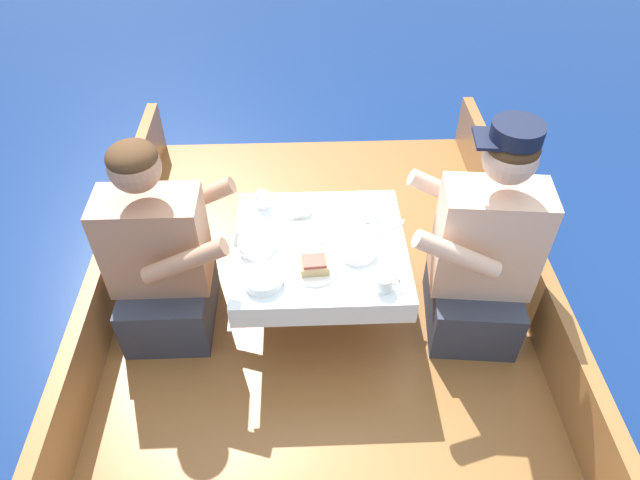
{
  "coord_description": "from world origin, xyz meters",
  "views": [
    {
      "loc": [
        -0.06,
        -1.62,
        2.35
      ],
      "look_at": [
        0.0,
        0.05,
        0.77
      ],
      "focal_mm": 32.0,
      "sensor_mm": 36.0,
      "label": 1
    }
  ],
  "objects_px": {
    "coffee_cup_starboard": "(263,199)",
    "coffee_cup_port": "(384,282)",
    "person_port": "(161,261)",
    "sandwich": "(314,264)",
    "person_starboard": "(482,256)"
  },
  "relations": [
    {
      "from": "person_starboard",
      "to": "coffee_cup_starboard",
      "type": "relative_size",
      "value": 11.46
    },
    {
      "from": "sandwich",
      "to": "coffee_cup_starboard",
      "type": "distance_m",
      "value": 0.45
    },
    {
      "from": "sandwich",
      "to": "person_starboard",
      "type": "bearing_deg",
      "value": 6.16
    },
    {
      "from": "person_port",
      "to": "coffee_cup_starboard",
      "type": "distance_m",
      "value": 0.5
    },
    {
      "from": "coffee_cup_port",
      "to": "person_port",
      "type": "bearing_deg",
      "value": 165.02
    },
    {
      "from": "person_port",
      "to": "coffee_cup_port",
      "type": "bearing_deg",
      "value": -14.92
    },
    {
      "from": "sandwich",
      "to": "coffee_cup_port",
      "type": "bearing_deg",
      "value": -21.81
    },
    {
      "from": "person_port",
      "to": "person_starboard",
      "type": "distance_m",
      "value": 1.3
    },
    {
      "from": "person_starboard",
      "to": "coffee_cup_starboard",
      "type": "xyz_separation_m",
      "value": [
        -0.89,
        0.33,
        0.06
      ]
    },
    {
      "from": "person_port",
      "to": "sandwich",
      "type": "distance_m",
      "value": 0.64
    },
    {
      "from": "coffee_cup_starboard",
      "to": "coffee_cup_port",
      "type": "bearing_deg",
      "value": -47.02
    },
    {
      "from": "person_port",
      "to": "coffee_cup_port",
      "type": "distance_m",
      "value": 0.92
    },
    {
      "from": "person_port",
      "to": "sandwich",
      "type": "height_order",
      "value": "person_port"
    },
    {
      "from": "person_port",
      "to": "coffee_cup_starboard",
      "type": "relative_size",
      "value": 10.51
    },
    {
      "from": "sandwich",
      "to": "coffee_cup_starboard",
      "type": "xyz_separation_m",
      "value": [
        -0.21,
        0.4,
        0.0
      ]
    }
  ]
}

